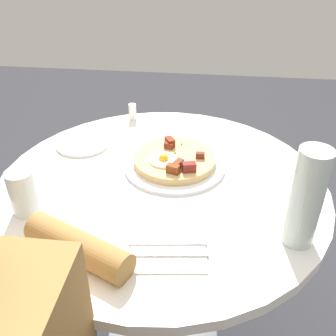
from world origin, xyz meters
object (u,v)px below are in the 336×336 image
at_px(water_glass, 23,192).
at_px(water_bottle, 306,198).
at_px(fork, 168,254).
at_px(salt_shaker, 133,112).
at_px(bread_plate, 83,143).
at_px(dining_table, 162,229).
at_px(breakfast_pizza, 174,159).
at_px(knife, 168,243).
at_px(pizza_plate, 175,164).

height_order(water_glass, water_bottle, water_bottle).
distance_m(fork, salt_shaker, 0.70).
distance_m(bread_plate, salt_shaker, 0.24).
distance_m(dining_table, breakfast_pizza, 0.22).
height_order(dining_table, breakfast_pizza, breakfast_pizza).
xyz_separation_m(knife, salt_shaker, (-0.21, 0.63, 0.02)).
bearing_deg(pizza_plate, fork, -86.22).
relative_size(water_glass, salt_shaker, 2.01).
xyz_separation_m(dining_table, breakfast_pizza, (0.03, 0.08, 0.20)).
xyz_separation_m(dining_table, pizza_plate, (0.03, 0.09, 0.18)).
bearing_deg(knife, fork, -90.00).
xyz_separation_m(bread_plate, knife, (0.33, -0.43, 0.00)).
bearing_deg(dining_table, pizza_plate, 71.51).
xyz_separation_m(water_glass, water_bottle, (0.66, -0.03, 0.06)).
bearing_deg(fork, dining_table, 93.90).
bearing_deg(pizza_plate, knife, -86.55).
distance_m(dining_table, fork, 0.34).
xyz_separation_m(bread_plate, fork, (0.34, -0.46, 0.00)).
bearing_deg(breakfast_pizza, pizza_plate, 84.38).
xyz_separation_m(dining_table, salt_shaker, (-0.16, 0.39, 0.21)).
relative_size(dining_table, bread_plate, 5.34).
xyz_separation_m(breakfast_pizza, fork, (0.02, -0.36, -0.02)).
bearing_deg(bread_plate, breakfast_pizza, -17.24).
bearing_deg(fork, bread_plate, 119.21).
height_order(pizza_plate, fork, pizza_plate).
height_order(dining_table, water_bottle, water_bottle).
bearing_deg(pizza_plate, water_glass, -143.86).
distance_m(pizza_plate, fork, 0.37).
xyz_separation_m(pizza_plate, breakfast_pizza, (-0.00, -0.00, 0.02)).
bearing_deg(bread_plate, knife, -52.09).
relative_size(breakfast_pizza, salt_shaker, 4.11).
height_order(dining_table, pizza_plate, pizza_plate).
distance_m(pizza_plate, bread_plate, 0.33).
bearing_deg(salt_shaker, dining_table, -67.88).
bearing_deg(water_bottle, bread_plate, 149.07).
xyz_separation_m(fork, salt_shaker, (-0.21, 0.67, 0.02)).
xyz_separation_m(dining_table, fork, (0.05, -0.28, 0.18)).
height_order(pizza_plate, salt_shaker, salt_shaker).
bearing_deg(knife, bread_plate, 121.08).
height_order(dining_table, salt_shaker, salt_shaker).
distance_m(dining_table, water_glass, 0.43).
height_order(dining_table, water_glass, water_glass).
bearing_deg(salt_shaker, knife, -71.94).
distance_m(breakfast_pizza, water_bottle, 0.43).
xyz_separation_m(bread_plate, water_glass, (-0.04, -0.35, 0.05)).
bearing_deg(bread_plate, salt_shaker, 58.60).
relative_size(dining_table, water_bottle, 3.84).
distance_m(pizza_plate, breakfast_pizza, 0.02).
relative_size(breakfast_pizza, knife, 1.35).
xyz_separation_m(knife, water_glass, (-0.37, 0.08, 0.05)).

